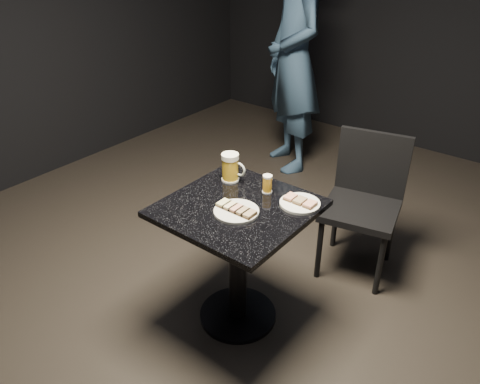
% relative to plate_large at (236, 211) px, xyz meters
% --- Properties ---
extents(floor, '(6.00, 6.00, 0.00)m').
position_rel_plate_large_xyz_m(floor, '(-0.04, 0.06, -0.76)').
color(floor, black).
rests_on(floor, ground).
extents(plate_large, '(0.22, 0.22, 0.01)m').
position_rel_plate_large_xyz_m(plate_large, '(0.00, 0.00, 0.00)').
color(plate_large, silver).
rests_on(plate_large, table).
extents(plate_small, '(0.20, 0.20, 0.01)m').
position_rel_plate_large_xyz_m(plate_small, '(0.20, 0.26, 0.00)').
color(plate_small, white).
rests_on(plate_small, table).
extents(patron, '(0.85, 0.79, 1.95)m').
position_rel_plate_large_xyz_m(patron, '(-0.91, 1.92, 0.22)').
color(patron, navy).
rests_on(patron, floor).
extents(table, '(0.70, 0.70, 0.75)m').
position_rel_plate_large_xyz_m(table, '(-0.04, 0.06, -0.25)').
color(table, black).
rests_on(table, floor).
extents(beer_mug, '(0.14, 0.10, 0.16)m').
position_rel_plate_large_xyz_m(beer_mug, '(-0.23, 0.24, 0.07)').
color(beer_mug, white).
rests_on(beer_mug, table).
extents(beer_tumbler, '(0.05, 0.05, 0.10)m').
position_rel_plate_large_xyz_m(beer_tumbler, '(-0.00, 0.26, 0.04)').
color(beer_tumbler, silver).
rests_on(beer_tumbler, table).
extents(chair, '(0.53, 0.53, 0.89)m').
position_rel_plate_large_xyz_m(chair, '(0.27, 0.94, -0.25)').
color(chair, black).
rests_on(chair, floor).
extents(canapes_on_plate_large, '(0.21, 0.07, 0.02)m').
position_rel_plate_large_xyz_m(canapes_on_plate_large, '(-0.00, 0.00, 0.02)').
color(canapes_on_plate_large, '#4C3521').
rests_on(canapes_on_plate_large, plate_large).
extents(canapes_on_plate_small, '(0.16, 0.07, 0.02)m').
position_rel_plate_large_xyz_m(canapes_on_plate_small, '(0.20, 0.26, 0.02)').
color(canapes_on_plate_small, '#4C3521').
rests_on(canapes_on_plate_small, plate_small).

